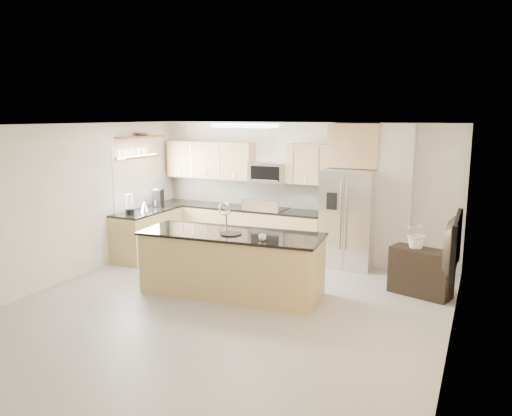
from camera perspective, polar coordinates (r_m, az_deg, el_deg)
The scene contains 27 objects.
floor at distance 7.25m, azimuth -3.90°, elevation -11.61°, with size 6.50×6.50×0.00m, color #9A9792.
ceiling at distance 6.71m, azimuth -4.18°, elevation 9.41°, with size 6.00×6.50×0.02m, color white.
wall_back at distance 9.79m, azimuth 5.18°, elevation 2.10°, with size 6.00×0.02×2.60m, color white.
wall_front at distance 4.42m, azimuth -25.11°, elevation -9.37°, with size 6.00×0.02×2.60m, color white.
wall_left at distance 8.70m, azimuth -21.62°, elevation 0.33°, with size 0.02×6.50×2.60m, color white.
wall_right at distance 6.05m, azimuth 21.78°, elevation -3.89°, with size 0.02×6.50×2.60m, color white.
back_counter at distance 10.13m, azimuth -2.05°, elevation -2.34°, with size 3.55×0.66×1.44m.
left_counter at distance 10.00m, azimuth -12.33°, elevation -2.83°, with size 0.66×1.50×0.92m.
range at distance 9.86m, azimuth 1.17°, elevation -2.69°, with size 0.76×0.64×1.14m.
upper_cabinets at distance 10.09m, azimuth -2.09°, elevation 5.39°, with size 3.50×0.33×0.75m.
microwave at distance 9.78m, azimuth 1.49°, elevation 4.08°, with size 0.76×0.40×0.40m.
refrigerator at distance 9.20m, azimuth 10.57°, elevation -1.17°, with size 0.92×0.78×1.78m.
partition_column at distance 9.20m, azimuth 15.60°, elevation 1.21°, with size 0.60×0.30×2.60m, color beige.
window at distance 9.98m, azimuth -13.98°, elevation 4.02°, with size 0.04×1.15×1.65m.
shelf_lower at distance 9.95m, azimuth -13.13°, elevation 5.78°, with size 0.30×1.20×0.04m, color #955A3B.
shelf_upper at distance 9.93m, azimuth -13.21°, elevation 7.90°, with size 0.30×1.20×0.04m, color #955A3B.
ceiling_fixture at distance 8.32m, azimuth -1.21°, elevation 9.37°, with size 1.00×0.50×0.06m, color white.
island at distance 7.76m, azimuth -2.79°, elevation -6.29°, with size 2.87×1.23×1.39m.
credenza at distance 8.10m, azimuth 18.31°, elevation -6.98°, with size 0.91×0.38×0.73m, color black.
cup at distance 7.14m, azimuth 0.74°, elevation -3.39°, with size 0.11×0.11×0.09m, color white.
platter at distance 7.53m, azimuth -2.91°, elevation -2.95°, with size 0.33×0.33×0.02m, color black.
blender at distance 9.50m, azimuth -14.24°, elevation 0.26°, with size 0.17×0.17×0.39m.
kettle at distance 9.77m, azimuth -12.60°, elevation 0.25°, with size 0.19×0.19×0.24m.
coffee_maker at distance 10.21m, azimuth -11.17°, elevation 1.07°, with size 0.24×0.26×0.35m.
bowl at distance 9.98m, azimuth -12.97°, elevation 8.29°, with size 0.37×0.37×0.09m, color silver.
flower_vase at distance 7.96m, azimuth 18.07°, elevation -2.01°, with size 0.61×0.53×0.68m, color silver.
television at distance 5.85m, azimuth 20.82°, elevation -3.80°, with size 1.08×0.14×0.62m, color black.
Camera 1 is at (3.25, -5.87, 2.73)m, focal length 35.00 mm.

